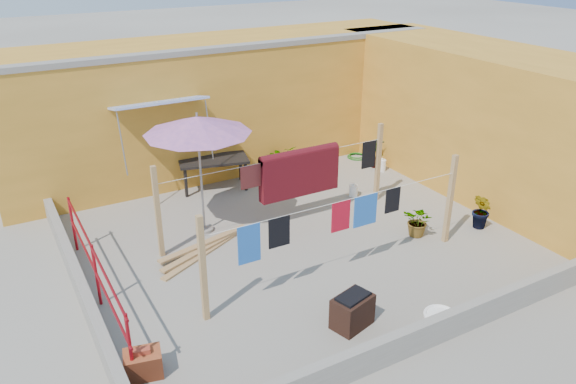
# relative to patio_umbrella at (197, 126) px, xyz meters

# --- Properties ---
(ground) EXTENTS (80.00, 80.00, 0.00)m
(ground) POSITION_rel_patio_umbrella_xyz_m (1.44, -1.34, -2.22)
(ground) COLOR #9E998E
(ground) RESTS_ON ground
(wall_back) EXTENTS (11.00, 3.27, 3.21)m
(wall_back) POSITION_rel_patio_umbrella_xyz_m (1.94, 3.36, -0.61)
(wall_back) COLOR gold
(wall_back) RESTS_ON ground
(wall_right) EXTENTS (2.40, 9.00, 3.20)m
(wall_right) POSITION_rel_patio_umbrella_xyz_m (6.64, -1.34, -0.62)
(wall_right) COLOR gold
(wall_right) RESTS_ON ground
(parapet_front) EXTENTS (8.30, 0.16, 0.44)m
(parapet_front) POSITION_rel_patio_umbrella_xyz_m (1.44, -4.92, -2.00)
(parapet_front) COLOR gray
(parapet_front) RESTS_ON ground
(parapet_left) EXTENTS (0.16, 7.30, 0.44)m
(parapet_left) POSITION_rel_patio_umbrella_xyz_m (-2.64, -1.34, -2.00)
(parapet_left) COLOR gray
(parapet_left) RESTS_ON ground
(red_railing) EXTENTS (0.05, 4.20, 1.10)m
(red_railing) POSITION_rel_patio_umbrella_xyz_m (-2.41, -1.54, -1.50)
(red_railing) COLOR #A2101A
(red_railing) RESTS_ON ground
(clothesline_rig) EXTENTS (5.09, 2.35, 1.80)m
(clothesline_rig) POSITION_rel_patio_umbrella_xyz_m (1.82, -0.79, -1.19)
(clothesline_rig) COLOR tan
(clothesline_rig) RESTS_ON ground
(patio_umbrella) EXTENTS (2.18, 2.18, 2.47)m
(patio_umbrella) POSITION_rel_patio_umbrella_xyz_m (0.00, 0.00, 0.00)
(patio_umbrella) COLOR gray
(patio_umbrella) RESTS_ON ground
(outdoor_table) EXTENTS (1.73, 1.15, 0.74)m
(outdoor_table) POSITION_rel_patio_umbrella_xyz_m (1.00, 1.86, -1.55)
(outdoor_table) COLOR black
(outdoor_table) RESTS_ON ground
(brick_stack) EXTENTS (0.56, 0.46, 0.43)m
(brick_stack) POSITION_rel_patio_umbrella_xyz_m (-2.26, -3.48, -2.03)
(brick_stack) COLOR #A64626
(brick_stack) RESTS_ON ground
(lumber_pile) EXTENTS (2.08, 1.10, 0.13)m
(lumber_pile) POSITION_rel_patio_umbrella_xyz_m (-0.35, -0.80, -2.15)
(lumber_pile) COLOR tan
(lumber_pile) RESTS_ON ground
(brazier) EXTENTS (0.70, 0.56, 0.55)m
(brazier) POSITION_rel_patio_umbrella_xyz_m (0.82, -3.99, -1.95)
(brazier) COLOR black
(brazier) RESTS_ON ground
(white_basin) EXTENTS (0.53, 0.53, 0.09)m
(white_basin) POSITION_rel_patio_umbrella_xyz_m (2.12, -4.54, -2.17)
(white_basin) COLOR white
(white_basin) RESTS_ON ground
(water_jug_a) EXTENTS (0.20, 0.20, 0.32)m
(water_jug_a) POSITION_rel_patio_umbrella_xyz_m (3.61, -0.12, -2.08)
(water_jug_a) COLOR white
(water_jug_a) RESTS_ON ground
(water_jug_b) EXTENTS (0.21, 0.21, 0.34)m
(water_jug_b) POSITION_rel_patio_umbrella_xyz_m (5.14, 0.79, -2.07)
(water_jug_b) COLOR white
(water_jug_b) RESTS_ON ground
(green_hose) EXTENTS (0.51, 0.51, 0.07)m
(green_hose) POSITION_rel_patio_umbrella_xyz_m (5.14, 1.86, -2.19)
(green_hose) COLOR #1A6817
(green_hose) RESTS_ON ground
(plant_back_a) EXTENTS (0.72, 0.64, 0.75)m
(plant_back_a) POSITION_rel_patio_umbrella_xyz_m (2.81, 1.86, -1.85)
(plant_back_a) COLOR #205D1A
(plant_back_a) RESTS_ON ground
(plant_back_b) EXTENTS (0.41, 0.41, 0.66)m
(plant_back_b) POSITION_rel_patio_umbrella_xyz_m (3.47, 1.17, -1.89)
(plant_back_b) COLOR #205D1A
(plant_back_b) RESTS_ON ground
(plant_right_a) EXTENTS (0.51, 0.45, 0.81)m
(plant_right_a) POSITION_rel_patio_umbrella_xyz_m (5.14, 1.08, -1.81)
(plant_right_a) COLOR #205D1A
(plant_right_a) RESTS_ON ground
(plant_right_b) EXTENTS (0.48, 0.52, 0.78)m
(plant_right_b) POSITION_rel_patio_umbrella_xyz_m (4.93, -2.69, -1.83)
(plant_right_b) COLOR #205D1A
(plant_right_b) RESTS_ON ground
(plant_right_c) EXTENTS (0.71, 0.74, 0.65)m
(plant_right_c) POSITION_rel_patio_umbrella_xyz_m (3.62, -2.30, -1.89)
(plant_right_c) COLOR #205D1A
(plant_right_c) RESTS_ON ground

